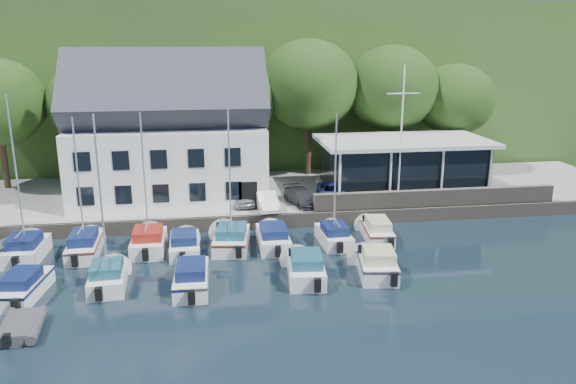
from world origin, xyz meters
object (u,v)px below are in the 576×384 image
at_px(boat_r1_7, 377,228).
at_px(car_blue, 332,192).
at_px(boat_r2_4, 377,262).
at_px(car_silver, 240,195).
at_px(flagpole, 401,135).
at_px(boat_r1_6, 335,180).
at_px(boat_r1_1, 79,183).
at_px(boat_r2_2, 191,275).
at_px(boat_r1_0, 18,185).
at_px(boat_r1_4, 230,177).
at_px(boat_r2_0, 23,284).
at_px(car_dgrey, 301,196).
at_px(car_white, 266,200).
at_px(boat_r1_3, 185,242).
at_px(club_pavilion, 402,165).
at_px(dinghy_1, 21,325).
at_px(boat_r1_5, 273,235).
at_px(harbor_building, 169,141).
at_px(boat_r1_2, 144,179).
at_px(boat_r2_1, 102,209).
at_px(boat_r2_3, 306,265).

bearing_deg(boat_r1_7, car_blue, 112.09).
bearing_deg(boat_r2_4, car_silver, 129.51).
xyz_separation_m(flagpole, boat_r1_6, (-6.04, -5.34, -1.77)).
distance_m(boat_r1_1, boat_r2_2, 9.51).
bearing_deg(boat_r1_0, boat_r1_1, 5.07).
bearing_deg(boat_r1_4, boat_r2_0, -145.40).
bearing_deg(boat_r1_7, car_dgrey, 133.80).
height_order(car_white, boat_r1_3, car_white).
distance_m(boat_r1_7, boat_r2_4, 5.92).
xyz_separation_m(boat_r1_6, boat_r1_7, (2.99, 0.55, -3.50)).
height_order(club_pavilion, dinghy_1, club_pavilion).
bearing_deg(boat_r1_6, boat_r1_5, 175.24).
relative_size(boat_r1_4, boat_r1_6, 1.09).
xyz_separation_m(flagpole, boat_r2_4, (-4.76, -10.45, -5.18)).
xyz_separation_m(boat_r1_1, boat_r1_3, (6.00, -0.68, -3.80)).
distance_m(club_pavilion, car_white, 11.86).
bearing_deg(harbor_building, boat_r1_2, -96.76).
xyz_separation_m(car_dgrey, boat_r2_1, (-12.11, -10.32, 2.76)).
relative_size(boat_r1_3, boat_r2_2, 0.91).
distance_m(boat_r1_0, boat_r1_6, 18.73).
bearing_deg(flagpole, boat_r1_2, -164.52).
bearing_deg(boat_r1_4, boat_r2_2, -104.89).
relative_size(boat_r1_6, boat_r1_7, 1.40).
height_order(boat_r1_0, boat_r2_2, boat_r1_0).
distance_m(boat_r1_4, boat_r1_6, 6.53).
distance_m(boat_r1_1, dinghy_1, 10.31).
xyz_separation_m(boat_r1_7, boat_r2_1, (-16.24, -5.12, 3.62)).
bearing_deg(harbor_building, boat_r1_5, -53.17).
xyz_separation_m(flagpole, boat_r1_1, (-21.44, -4.86, -1.48)).
distance_m(boat_r2_0, dinghy_1, 3.91).
xyz_separation_m(boat_r1_7, boat_r2_2, (-11.87, -5.90, 0.03)).
height_order(boat_r1_4, boat_r2_3, boat_r1_4).
relative_size(boat_r1_2, boat_r1_4, 1.01).
xyz_separation_m(club_pavilion, flagpole, (-1.38, -3.22, 2.92)).
xyz_separation_m(boat_r1_1, boat_r2_0, (-1.90, -5.63, -3.79)).
xyz_separation_m(boat_r1_2, boat_r1_6, (11.59, -0.46, -0.41)).
bearing_deg(flagpole, boat_r2_4, -114.48).
bearing_deg(boat_r1_4, boat_r1_3, -163.89).
relative_size(car_dgrey, boat_r2_1, 0.46).
distance_m(flagpole, boat_r1_4, 13.64).
relative_size(car_blue, boat_r2_0, 0.71).
bearing_deg(boat_r2_4, boat_r1_5, 143.45).
height_order(harbor_building, boat_r1_0, harbor_building).
xyz_separation_m(harbor_building, car_white, (6.77, -4.06, -3.71)).
xyz_separation_m(boat_r2_1, boat_r2_2, (4.37, -0.77, -3.59)).
height_order(boat_r1_2, dinghy_1, boat_r1_2).
bearing_deg(boat_r1_7, boat_r2_2, -148.21).
distance_m(car_silver, boat_r1_3, 7.74).
distance_m(boat_r1_4, boat_r2_0, 12.65).
bearing_deg(boat_r1_2, flagpole, 15.45).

